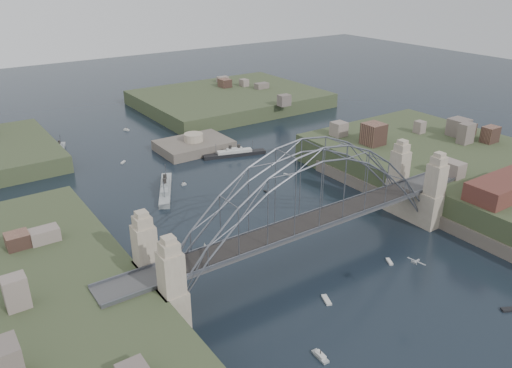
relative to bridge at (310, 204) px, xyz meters
The scene contains 24 objects.
ground 12.32m from the bridge, ahead, with size 500.00×500.00×0.00m, color black.
bridge is the anchor object (origin of this frame).
shore_east 58.25m from the bridge, ahead, with size 50.50×90.00×12.00m.
headland_ne 121.38m from the bridge, 65.56° to the left, with size 70.00×55.00×9.50m, color #343F24.
fort_island 72.14m from the bridge, 80.27° to the left, with size 22.00×16.00×9.40m.
wharf_shed 46.23m from the bridge, 17.65° to the right, with size 20.00×8.00×4.00m, color #592D26.
naval_cruiser_near 47.96m from the bridge, 101.64° to the left, with size 11.40×18.86×5.95m.
naval_cruiser_far 95.37m from the bridge, 104.49° to the left, with size 6.82×14.19×4.86m.
ocean_liner 62.46m from the bridge, 71.31° to the left, with size 19.39×8.18×4.78m.
aeroplane 22.22m from the bridge, 74.78° to the right, with size 1.86×3.38×0.49m.
small_boat_a 23.89m from the bridge, 137.11° to the left, with size 2.64×2.03×2.38m.
small_boat_b 35.35m from the bridge, 68.66° to the left, with size 0.52×1.58×0.45m.
small_boat_c 18.33m from the bridge, 115.41° to the right, with size 1.92×3.02×0.45m.
small_boat_d 45.28m from the bridge, 57.44° to the left, with size 1.39×2.18×0.45m.
small_boat_e 66.83m from the bridge, 119.22° to the left, with size 3.36×2.14×0.45m.
small_boat_f 48.56m from the bridge, 94.24° to the left, with size 1.40×0.48×1.43m.
small_boat_g 39.02m from the bridge, 60.42° to the right, with size 3.29×2.37×0.45m.
small_boat_h 73.79m from the bridge, 98.52° to the left, with size 1.93×1.93×0.45m.
small_boat_i 39.62m from the bridge, 28.61° to the left, with size 0.85×2.36×0.45m.
small_boat_j 29.99m from the bridge, 125.71° to the right, with size 1.26×3.23×1.43m.
small_boat_k 102.21m from the bridge, 89.02° to the left, with size 1.74×2.21×1.43m.
small_boat_l 49.60m from the bridge, 138.99° to the left, with size 1.44×2.48×1.43m.
small_boat_m 20.36m from the bridge, 38.49° to the right, with size 1.74×2.37×0.45m.
small_boat_n 90.21m from the bridge, 70.92° to the left, with size 1.45×3.09×0.45m.
Camera 1 is at (-57.47, -65.32, 54.59)m, focal length 35.38 mm.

